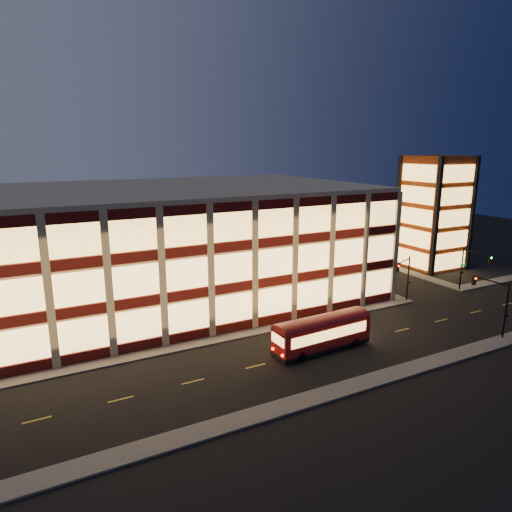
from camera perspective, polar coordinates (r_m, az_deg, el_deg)
ground at (r=48.18m, az=-1.28°, el=-10.21°), size 200.00×200.00×0.00m
sidewalk_office_south at (r=47.85m, az=-5.10°, el=-10.33°), size 54.00×2.00×0.15m
sidewalk_office_east at (r=73.34m, az=8.95°, el=-1.89°), size 2.00×30.00×0.15m
sidewalk_tower_south at (r=74.58m, az=27.07°, el=-2.99°), size 14.00×2.00×0.15m
sidewalk_tower_west at (r=80.22m, az=15.28°, el=-0.87°), size 2.00×30.00×0.15m
sidewalk_near at (r=38.21m, az=7.83°, el=-16.99°), size 100.00×2.00×0.15m
office_building at (r=60.08m, az=-11.04°, el=1.63°), size 50.45×30.45×14.50m
stair_tower at (r=79.36m, az=21.34°, el=5.09°), size 8.60×8.60×18.00m
traffic_signal_far at (r=59.65m, az=18.07°, el=-1.99°), size 3.79×1.87×6.00m
traffic_signal_right at (r=67.54m, az=25.33°, el=-0.87°), size 1.20×4.37×6.00m
traffic_signal_near at (r=53.84m, az=27.61°, el=-4.53°), size 0.32×4.45×6.00m
trolley_bus at (r=45.40m, az=8.25°, el=-9.26°), size 10.29×3.05×3.45m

